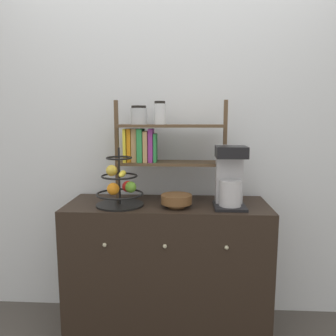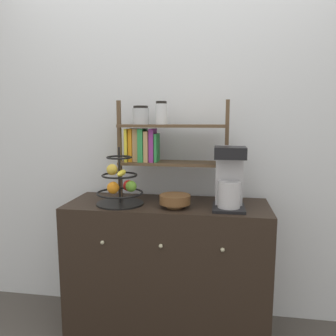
{
  "view_description": "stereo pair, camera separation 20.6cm",
  "coord_description": "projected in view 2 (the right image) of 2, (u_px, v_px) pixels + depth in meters",
  "views": [
    {
      "loc": [
        0.12,
        -1.8,
        1.41
      ],
      "look_at": [
        0.0,
        0.23,
        1.1
      ],
      "focal_mm": 35.0,
      "sensor_mm": 36.0,
      "label": 1
    },
    {
      "loc": [
        0.32,
        -1.78,
        1.41
      ],
      "look_at": [
        0.0,
        0.23,
        1.1
      ],
      "focal_mm": 35.0,
      "sensor_mm": 36.0,
      "label": 2
    }
  ],
  "objects": [
    {
      "name": "sideboard",
      "position": [
        167.0,
        267.0,
        2.16
      ],
      "size": [
        1.28,
        0.49,
        0.87
      ],
      "color": "black",
      "rests_on": "ground_plane"
    },
    {
      "name": "wooden_bowl",
      "position": [
        175.0,
        200.0,
        1.99
      ],
      "size": [
        0.19,
        0.19,
        0.08
      ],
      "color": "brown",
      "rests_on": "sideboard"
    },
    {
      "name": "coffee_maker",
      "position": [
        229.0,
        178.0,
        1.95
      ],
      "size": [
        0.19,
        0.22,
        0.38
      ],
      "color": "black",
      "rests_on": "sideboard"
    },
    {
      "name": "shelf_hutch",
      "position": [
        156.0,
        140.0,
        2.14
      ],
      "size": [
        0.73,
        0.2,
        0.65
      ],
      "color": "brown",
      "rests_on": "sideboard"
    },
    {
      "name": "fruit_stand",
      "position": [
        120.0,
        186.0,
        2.06
      ],
      "size": [
        0.3,
        0.3,
        0.36
      ],
      "color": "black",
      "rests_on": "sideboard"
    },
    {
      "name": "wall_back",
      "position": [
        174.0,
        134.0,
        2.3
      ],
      "size": [
        7.0,
        0.05,
        2.6
      ],
      "primitive_type": "cube",
      "color": "silver",
      "rests_on": "ground_plane"
    }
  ]
}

